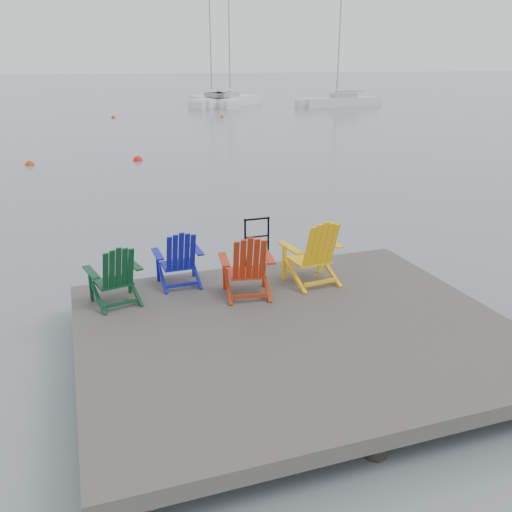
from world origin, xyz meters
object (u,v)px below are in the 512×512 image
object	(u,v)px
chair_red	(247,265)
buoy_c	(222,117)
handrail	(257,237)
buoy_a	(138,161)
chair_green	(115,274)
sailboat_mid	(227,102)
chair_blue	(179,258)
sailboat_far	(340,102)
sailboat_near	(214,102)
buoy_b	(30,165)
chair_yellow	(314,251)
buoy_d	(113,118)

from	to	relation	value
chair_red	buoy_c	distance (m)	34.65
handrail	buoy_a	world-z (taller)	handrail
chair_green	buoy_c	xyz separation A→B (m)	(10.84, 33.12, -0.99)
sailboat_mid	buoy_c	distance (m)	11.64
handrail	chair_blue	distance (m)	1.59
sailboat_far	buoy_a	bearing A→B (deg)	133.04
chair_green	sailboat_near	xyz separation A→B (m)	(13.09, 44.20, -0.63)
chair_red	buoy_b	world-z (taller)	chair_red
chair_yellow	buoy_c	xyz separation A→B (m)	(7.65, 33.34, -1.07)
sailboat_mid	chair_blue	bearing A→B (deg)	-56.20
buoy_c	chair_yellow	bearing A→B (deg)	-102.92
sailboat_mid	sailboat_far	world-z (taller)	sailboat_mid
handrail	buoy_a	xyz separation A→B (m)	(-0.29, 14.89, -1.04)
handrail	buoy_a	bearing A→B (deg)	91.12
chair_red	handrail	bearing A→B (deg)	74.04
chair_yellow	chair_blue	bearing A→B (deg)	158.00
sailboat_near	chair_red	bearing A→B (deg)	-115.09
chair_blue	sailboat_near	distance (m)	45.42
chair_yellow	sailboat_near	size ratio (longest dim) A/B	0.11
buoy_c	sailboat_near	bearing A→B (deg)	78.48
chair_green	buoy_a	bearing A→B (deg)	69.27
buoy_d	sailboat_mid	bearing A→B (deg)	37.51
chair_blue	buoy_c	xyz separation A→B (m)	(9.78, 32.71, -0.99)
chair_yellow	chair_green	bearing A→B (deg)	170.64
buoy_d	buoy_c	bearing A→B (deg)	-15.83
buoy_c	chair_red	bearing A→B (deg)	-104.81
handrail	chair_red	distance (m)	1.39
chair_red	buoy_a	distance (m)	16.18
sailboat_far	buoy_b	xyz separation A→B (m)	(-26.40, -23.76, -0.36)
chair_red	buoy_b	size ratio (longest dim) A/B	2.80
chair_blue	chair_red	xyz separation A→B (m)	(0.93, -0.78, 0.03)
chair_green	buoy_d	distance (m)	35.50
handrail	chair_yellow	distance (m)	1.27
chair_yellow	sailboat_mid	size ratio (longest dim) A/B	0.09
chair_blue	buoy_c	bearing A→B (deg)	72.43
handrail	chair_blue	bearing A→B (deg)	-162.48
chair_blue	buoy_b	xyz separation A→B (m)	(-3.13, 15.73, -0.99)
sailboat_far	buoy_c	world-z (taller)	sailboat_far
chair_blue	buoy_a	xyz separation A→B (m)	(1.22, 15.37, -0.99)
buoy_b	buoy_d	bearing A→B (deg)	75.36
chair_blue	sailboat_mid	bearing A→B (deg)	72.07
sailboat_near	buoy_d	bearing A→B (deg)	-150.01
chair_green	sailboat_far	xyz separation A→B (m)	(24.33, 39.91, -0.63)
handrail	chair_blue	size ratio (longest dim) A/B	0.93
buoy_b	buoy_c	distance (m)	21.33
chair_green	chair_yellow	xyz separation A→B (m)	(3.19, -0.21, 0.08)
chair_blue	chair_red	distance (m)	1.21
chair_blue	chair_yellow	size ratio (longest dim) A/B	0.86
chair_green	buoy_a	xyz separation A→B (m)	(2.28, 15.78, -0.99)
sailboat_far	buoy_c	distance (m)	15.11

